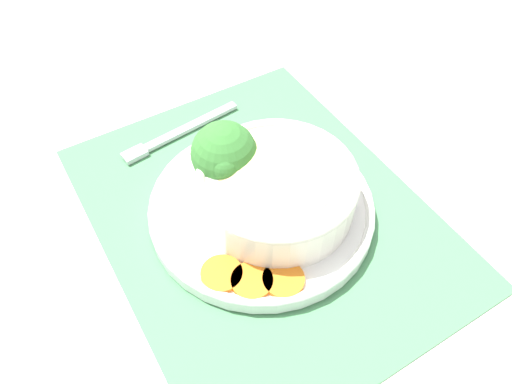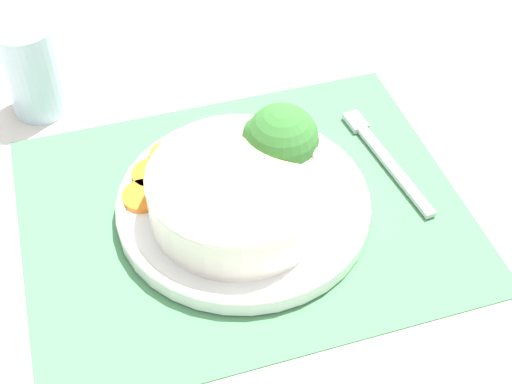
{
  "view_description": "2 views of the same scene",
  "coord_description": "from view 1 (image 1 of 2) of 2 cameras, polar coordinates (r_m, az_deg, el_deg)",
  "views": [
    {
      "loc": [
        -0.32,
        0.19,
        0.49
      ],
      "look_at": [
        0.0,
        0.01,
        0.04
      ],
      "focal_mm": 35.0,
      "sensor_mm": 36.0,
      "label": 1
    },
    {
      "loc": [
        -0.12,
        -0.5,
        0.58
      ],
      "look_at": [
        0.01,
        -0.01,
        0.04
      ],
      "focal_mm": 50.0,
      "sensor_mm": 36.0,
      "label": 2
    }
  ],
  "objects": [
    {
      "name": "carrot_slice_middle",
      "position": [
        0.54,
        -0.47,
        -10.11
      ],
      "size": [
        0.05,
        0.05,
        0.01
      ],
      "color": "orange",
      "rests_on": "plate"
    },
    {
      "name": "bowl",
      "position": [
        0.57,
        2.44,
        0.62
      ],
      "size": [
        0.19,
        0.19,
        0.07
      ],
      "color": "silver",
      "rests_on": "plate"
    },
    {
      "name": "broccoli_floret",
      "position": [
        0.58,
        -3.66,
        4.29
      ],
      "size": [
        0.08,
        0.08,
        0.09
      ],
      "color": "#84AD5B",
      "rests_on": "plate"
    },
    {
      "name": "carrot_slice_far",
      "position": [
        0.54,
        3.16,
        -9.92
      ],
      "size": [
        0.05,
        0.05,
        0.01
      ],
      "color": "orange",
      "rests_on": "plate"
    },
    {
      "name": "plate",
      "position": [
        0.6,
        0.63,
        -1.69
      ],
      "size": [
        0.27,
        0.27,
        0.02
      ],
      "color": "white",
      "rests_on": "placemat"
    },
    {
      "name": "carrot_slice_near",
      "position": [
        0.54,
        -3.95,
        -9.29
      ],
      "size": [
        0.05,
        0.05,
        0.01
      ],
      "color": "orange",
      "rests_on": "plate"
    },
    {
      "name": "placemat",
      "position": [
        0.61,
        0.61,
        -2.45
      ],
      "size": [
        0.48,
        0.39,
        0.0
      ],
      "color": "#4C8C59",
      "rests_on": "ground_plane"
    },
    {
      "name": "ground_plane",
      "position": [
        0.62,
        0.61,
        -2.57
      ],
      "size": [
        4.0,
        4.0,
        0.0
      ],
      "primitive_type": "plane",
      "color": "beige"
    },
    {
      "name": "fork",
      "position": [
        0.71,
        -9.74,
        6.27
      ],
      "size": [
        0.04,
        0.18,
        0.01
      ],
      "rotation": [
        0.0,
        0.0,
        0.15
      ],
      "color": "#B7B7BC",
      "rests_on": "placemat"
    }
  ]
}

